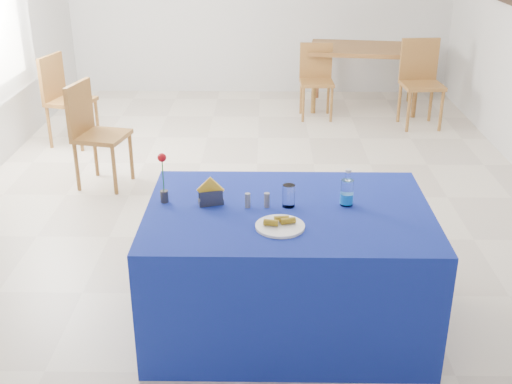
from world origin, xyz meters
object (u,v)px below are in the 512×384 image
(plate, at_px, (280,226))
(oak_table, at_px, (366,53))
(blue_table, at_px, (287,267))
(chair_bg_left, at_px, (316,75))
(chair_win_a, at_px, (92,127))
(chair_win_b, at_px, (63,94))
(chair_bg_right, at_px, (421,76))
(water_bottle, at_px, (347,193))

(plate, height_order, oak_table, plate)
(blue_table, bearing_deg, chair_bg_left, 83.79)
(blue_table, distance_m, chair_win_a, 2.69)
(oak_table, xyz_separation_m, chair_win_b, (-3.33, -1.42, -0.14))
(plate, distance_m, chair_bg_right, 4.49)
(plate, relative_size, chair_win_a, 0.28)
(chair_win_b, bearing_deg, chair_bg_left, -54.60)
(blue_table, relative_size, oak_table, 1.10)
(chair_bg_right, bearing_deg, chair_win_b, -174.05)
(oak_table, bearing_deg, blue_table, -103.24)
(chair_bg_left, bearing_deg, chair_win_a, -136.47)
(plate, relative_size, blue_table, 0.16)
(chair_win_a, relative_size, chair_win_b, 1.00)
(plate, height_order, water_bottle, water_bottle)
(chair_win_a, bearing_deg, plate, -132.92)
(chair_bg_left, bearing_deg, chair_bg_right, -16.54)
(oak_table, distance_m, chair_win_a, 3.73)
(water_bottle, bearing_deg, blue_table, -169.80)
(blue_table, xyz_separation_m, chair_bg_left, (0.46, 4.24, 0.12))
(chair_bg_right, bearing_deg, chair_win_a, -155.63)
(plate, distance_m, chair_win_b, 4.08)
(water_bottle, height_order, chair_win_b, water_bottle)
(water_bottle, relative_size, chair_win_b, 0.23)
(oak_table, distance_m, chair_win_b, 3.62)
(oak_table, xyz_separation_m, chair_bg_left, (-0.63, -0.38, -0.18))
(plate, height_order, chair_win_b, chair_win_b)
(chair_win_b, bearing_deg, water_bottle, -126.36)
(plate, bearing_deg, blue_table, 77.25)
(plate, bearing_deg, oak_table, 76.78)
(plate, xyz_separation_m, water_bottle, (0.38, 0.29, 0.06))
(oak_table, height_order, chair_bg_right, chair_bg_right)
(chair_bg_left, relative_size, chair_bg_right, 0.89)
(plate, distance_m, blue_table, 0.46)
(chair_win_a, bearing_deg, water_bottle, -123.24)
(water_bottle, relative_size, oak_table, 0.15)
(plate, distance_m, chair_bg_left, 4.51)
(blue_table, distance_m, chair_bg_left, 4.27)
(blue_table, bearing_deg, chair_bg_right, 67.66)
(chair_bg_right, xyz_separation_m, chair_win_b, (-3.86, -0.73, -0.02))
(chair_win_a, distance_m, chair_win_b, 1.24)
(water_bottle, bearing_deg, oak_table, 80.55)
(oak_table, relative_size, chair_bg_left, 1.69)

